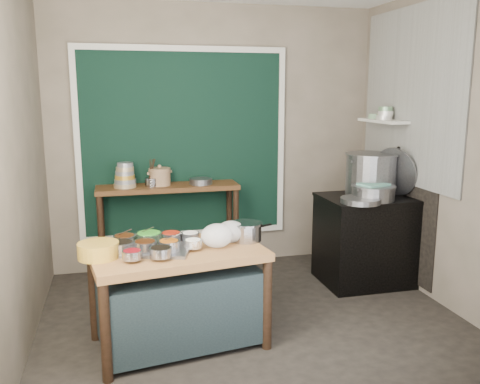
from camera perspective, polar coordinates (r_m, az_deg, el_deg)
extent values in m
cube|color=#2C2722|center=(4.47, 1.28, -14.06)|extent=(3.50, 3.00, 0.02)
cube|color=#7B6D5F|center=(5.53, -2.79, 6.05)|extent=(3.50, 0.02, 2.80)
cube|color=#7B6D5F|center=(3.99, -23.87, 3.10)|extent=(0.02, 3.00, 2.80)
cube|color=#7B6D5F|center=(4.84, 21.97, 4.51)|extent=(0.02, 3.00, 2.80)
cube|color=black|center=(5.44, -6.33, 5.38)|extent=(2.10, 0.02, 1.90)
cube|color=#B2B2AA|center=(5.26, 18.57, 10.13)|extent=(0.02, 1.70, 1.70)
cube|color=black|center=(5.48, 17.31, -1.93)|extent=(0.01, 1.30, 1.30)
cube|color=beige|center=(5.47, 15.78, 7.69)|extent=(0.22, 0.70, 0.03)
cube|color=olive|center=(3.93, -6.90, -11.67)|extent=(1.34, 0.90, 0.75)
cube|color=#4F2E16|center=(5.39, -7.97, -4.18)|extent=(1.45, 0.40, 0.95)
cube|color=black|center=(5.27, 14.05, -5.35)|extent=(0.90, 0.68, 0.85)
cube|color=black|center=(5.16, 14.28, -0.66)|extent=(0.92, 0.69, 0.03)
cube|color=gray|center=(3.79, -9.51, -6.39)|extent=(0.59, 0.50, 0.02)
cylinder|color=gray|center=(3.58, -8.91, -6.67)|extent=(0.16, 0.16, 0.07)
cylinder|color=gray|center=(3.93, -5.59, -4.99)|extent=(0.14, 0.14, 0.06)
cylinder|color=gray|center=(3.73, -10.60, -5.97)|extent=(0.17, 0.17, 0.07)
cylinder|color=gray|center=(3.91, -10.17, -5.09)|extent=(0.20, 0.20, 0.08)
cylinder|color=gray|center=(3.73, -7.98, -5.91)|extent=(0.16, 0.16, 0.07)
cylinder|color=gray|center=(3.93, -7.75, -5.00)|extent=(0.16, 0.16, 0.07)
cylinder|color=silver|center=(3.76, -5.28, -5.78)|extent=(0.13, 0.13, 0.06)
cylinder|color=gray|center=(3.57, -12.01, -6.89)|extent=(0.14, 0.14, 0.06)
cylinder|color=gray|center=(3.91, -12.83, -5.26)|extent=(0.17, 0.17, 0.07)
cylinder|color=gray|center=(3.75, -13.14, -5.98)|extent=(0.18, 0.18, 0.07)
cylinder|color=#BA8931|center=(3.71, -15.62, -6.31)|extent=(0.35, 0.35, 0.11)
ellipsoid|color=white|center=(3.81, -2.61, -4.92)|extent=(0.27, 0.24, 0.18)
ellipsoid|color=white|center=(3.93, -1.04, -4.47)|extent=(0.25, 0.22, 0.17)
cylinder|color=tan|center=(5.23, -12.71, 0.75)|extent=(0.22, 0.22, 0.04)
cylinder|color=gray|center=(5.23, -12.73, 1.20)|extent=(0.21, 0.21, 0.04)
cylinder|color=gold|center=(5.22, -12.75, 1.65)|extent=(0.20, 0.20, 0.04)
cylinder|color=gray|center=(5.21, -12.77, 2.11)|extent=(0.19, 0.19, 0.04)
cylinder|color=tan|center=(5.21, -12.79, 2.57)|extent=(0.18, 0.18, 0.04)
cylinder|color=gray|center=(5.20, -12.81, 3.02)|extent=(0.16, 0.16, 0.04)
cylinder|color=gray|center=(5.24, -9.84, 1.11)|extent=(0.19, 0.19, 0.09)
cylinder|color=gray|center=(5.29, -4.42, 1.20)|extent=(0.31, 0.31, 0.06)
cylinder|color=gray|center=(5.25, 17.04, 2.21)|extent=(0.29, 0.50, 0.49)
cube|color=#539582|center=(4.99, 14.78, 0.83)|extent=(0.30, 0.26, 0.02)
cylinder|color=gray|center=(4.84, 13.40, -0.92)|extent=(0.43, 0.43, 0.05)
cylinder|color=silver|center=(5.44, 15.96, 8.05)|extent=(0.16, 0.16, 0.04)
cylinder|color=silver|center=(5.44, 15.99, 8.51)|extent=(0.15, 0.15, 0.04)
cylinder|color=gray|center=(5.44, 16.01, 8.97)|extent=(0.14, 0.14, 0.04)
cylinder|color=gray|center=(5.62, 14.92, 8.22)|extent=(0.18, 0.18, 0.05)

